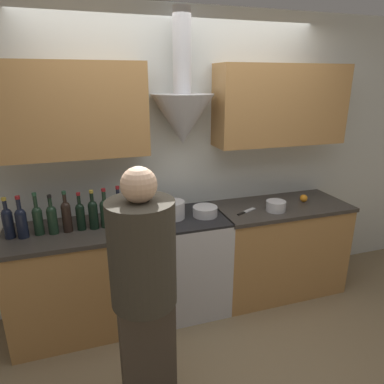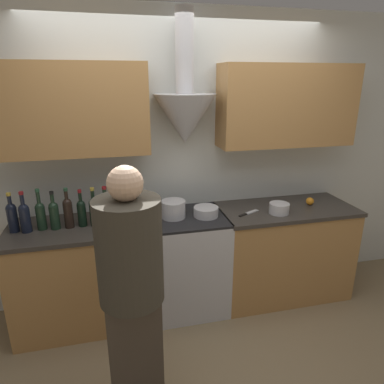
# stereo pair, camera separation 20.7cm
# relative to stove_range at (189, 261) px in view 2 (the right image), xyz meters

# --- Properties ---
(ground_plane) EXTENTS (12.00, 12.00, 0.00)m
(ground_plane) POSITION_rel_stove_range_xyz_m (0.00, -0.32, -0.45)
(ground_plane) COLOR #847051
(wall_back) EXTENTS (8.40, 0.52, 2.60)m
(wall_back) POSITION_rel_stove_range_xyz_m (0.01, 0.27, 1.01)
(wall_back) COLOR silver
(wall_back) RESTS_ON ground_plane
(counter_left) EXTENTS (1.19, 0.62, 0.90)m
(counter_left) POSITION_rel_stove_range_xyz_m (-0.89, -0.00, -0.00)
(counter_left) COLOR #B27F47
(counter_left) RESTS_ON ground_plane
(counter_right) EXTENTS (1.25, 0.62, 0.90)m
(counter_right) POSITION_rel_stove_range_xyz_m (0.92, -0.00, -0.00)
(counter_right) COLOR #B27F47
(counter_right) RESTS_ON ground_plane
(stove_range) EXTENTS (0.62, 0.60, 0.90)m
(stove_range) POSITION_rel_stove_range_xyz_m (0.00, 0.00, 0.00)
(stove_range) COLOR silver
(stove_range) RESTS_ON ground_plane
(wine_bottle_0) EXTENTS (0.08, 0.08, 0.32)m
(wine_bottle_0) POSITION_rel_stove_range_xyz_m (-1.39, 0.00, 0.58)
(wine_bottle_0) COLOR black
(wine_bottle_0) RESTS_ON counter_left
(wine_bottle_1) EXTENTS (0.08, 0.08, 0.33)m
(wine_bottle_1) POSITION_rel_stove_range_xyz_m (-1.30, -0.02, 0.58)
(wine_bottle_1) COLOR black
(wine_bottle_1) RESTS_ON counter_left
(wine_bottle_2) EXTENTS (0.07, 0.07, 0.33)m
(wine_bottle_2) POSITION_rel_stove_range_xyz_m (-1.19, 0.00, 0.57)
(wine_bottle_2) COLOR black
(wine_bottle_2) RESTS_ON counter_left
(wine_bottle_3) EXTENTS (0.07, 0.07, 0.31)m
(wine_bottle_3) POSITION_rel_stove_range_xyz_m (-1.09, -0.02, 0.57)
(wine_bottle_3) COLOR black
(wine_bottle_3) RESTS_ON counter_left
(wine_bottle_4) EXTENTS (0.07, 0.07, 0.33)m
(wine_bottle_4) POSITION_rel_stove_range_xyz_m (-0.98, -0.01, 0.58)
(wine_bottle_4) COLOR black
(wine_bottle_4) RESTS_ON counter_left
(wine_bottle_5) EXTENTS (0.07, 0.07, 0.30)m
(wine_bottle_5) POSITION_rel_stove_range_xyz_m (-0.88, -0.01, 0.57)
(wine_bottle_5) COLOR black
(wine_bottle_5) RESTS_ON counter_left
(wine_bottle_6) EXTENTS (0.07, 0.07, 0.32)m
(wine_bottle_6) POSITION_rel_stove_range_xyz_m (-0.79, -0.02, 0.58)
(wine_bottle_6) COLOR black
(wine_bottle_6) RESTS_ON counter_left
(wine_bottle_7) EXTENTS (0.08, 0.08, 0.32)m
(wine_bottle_7) POSITION_rel_stove_range_xyz_m (-0.69, -0.01, 0.57)
(wine_bottle_7) COLOR black
(wine_bottle_7) RESTS_ON counter_left
(wine_bottle_8) EXTENTS (0.07, 0.07, 0.33)m
(wine_bottle_8) POSITION_rel_stove_range_xyz_m (-0.59, -0.01, 0.58)
(wine_bottle_8) COLOR black
(wine_bottle_8) RESTS_ON counter_left
(stock_pot) EXTENTS (0.20, 0.20, 0.15)m
(stock_pot) POSITION_rel_stove_range_xyz_m (-0.14, -0.00, 0.52)
(stock_pot) COLOR silver
(stock_pot) RESTS_ON stove_range
(mixing_bowl) EXTENTS (0.21, 0.21, 0.08)m
(mixing_bowl) POSITION_rel_stove_range_xyz_m (0.14, -0.04, 0.49)
(mixing_bowl) COLOR silver
(mixing_bowl) RESTS_ON stove_range
(orange_fruit) EXTENTS (0.07, 0.07, 0.07)m
(orange_fruit) POSITION_rel_stove_range_xyz_m (1.16, 0.00, 0.48)
(orange_fruit) COLOR orange
(orange_fruit) RESTS_ON counter_right
(saucepan) EXTENTS (0.17, 0.17, 0.09)m
(saucepan) POSITION_rel_stove_range_xyz_m (0.78, -0.12, 0.49)
(saucepan) COLOR silver
(saucepan) RESTS_ON counter_right
(chefs_knife) EXTENTS (0.22, 0.13, 0.01)m
(chefs_knife) POSITION_rel_stove_range_xyz_m (0.52, -0.07, 0.45)
(chefs_knife) COLOR silver
(chefs_knife) RESTS_ON counter_right
(person_foreground_left) EXTENTS (0.37, 0.37, 1.60)m
(person_foreground_left) POSITION_rel_stove_range_xyz_m (-0.56, -0.94, 0.42)
(person_foreground_left) COLOR #473D33
(person_foreground_left) RESTS_ON ground_plane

